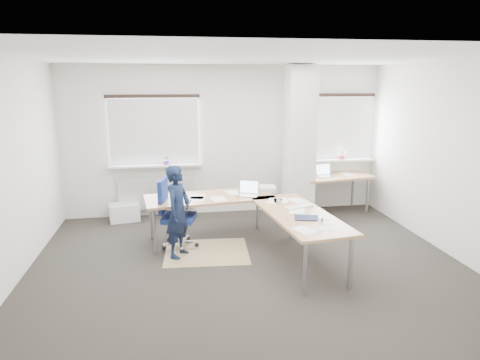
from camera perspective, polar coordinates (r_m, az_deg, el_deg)
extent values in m
plane|color=black|center=(6.12, 1.03, -11.11)|extent=(6.00, 6.00, 0.00)
cube|color=beige|center=(8.13, -2.07, 5.26)|extent=(6.00, 0.04, 2.80)
cube|color=beige|center=(3.35, 8.79, -6.52)|extent=(6.00, 0.04, 2.80)
cube|color=beige|center=(5.95, -28.65, 0.70)|extent=(0.04, 5.00, 2.80)
cube|color=beige|center=(6.89, 26.50, 2.43)|extent=(0.04, 5.00, 2.80)
cube|color=white|center=(5.59, 1.15, 16.05)|extent=(6.00, 5.00, 0.04)
cube|color=beige|center=(7.87, 7.91, 4.80)|extent=(0.50, 0.50, 2.78)
cube|color=white|center=(8.02, -11.36, 6.34)|extent=(1.60, 0.04, 1.20)
cube|color=white|center=(7.98, -11.37, 6.31)|extent=(1.60, 0.02, 1.20)
cube|color=white|center=(8.05, -11.18, 1.90)|extent=(1.70, 0.20, 0.04)
cube|color=white|center=(8.67, 13.32, 6.74)|extent=(1.20, 0.04, 1.20)
cube|color=white|center=(8.63, 13.42, 6.71)|extent=(1.20, 0.02, 1.20)
cube|color=white|center=(8.69, 13.28, 2.62)|extent=(1.30, 0.20, 0.04)
cube|color=silver|center=(8.18, -11.01, -1.72)|extent=(1.40, 0.10, 0.60)
cylinder|color=#67408E|center=(8.01, -9.77, 2.34)|extent=(0.12, 0.12, 0.08)
imported|color=#245C25|center=(8.00, -9.79, 2.64)|extent=(0.09, 0.06, 0.17)
cylinder|color=#A5463F|center=(8.66, 13.35, 2.99)|extent=(0.12, 0.12, 0.08)
imported|color=#245C25|center=(8.66, 13.36, 3.27)|extent=(0.09, 0.07, 0.17)
cube|color=#988053|center=(6.53, -4.45, -9.54)|extent=(1.31, 1.13, 0.01)
cube|color=white|center=(8.14, -15.17, -4.16)|extent=(0.58, 0.46, 0.31)
cube|color=#9A6F42|center=(6.77, -4.09, -2.35)|extent=(2.08, 1.04, 0.04)
cube|color=#9A6F42|center=(5.97, 7.84, -4.59)|extent=(1.04, 2.08, 0.04)
cylinder|color=gray|center=(6.48, -11.33, -6.71)|extent=(0.05, 0.05, 0.69)
cylinder|color=gray|center=(7.04, -11.76, -5.09)|extent=(0.05, 0.05, 0.69)
cylinder|color=gray|center=(7.38, 2.32, -3.97)|extent=(0.05, 0.05, 0.69)
cylinder|color=gray|center=(5.22, 8.70, -11.59)|extent=(0.05, 0.05, 0.69)
cylinder|color=gray|center=(5.49, 14.50, -10.62)|extent=(0.05, 0.05, 0.69)
cylinder|color=gray|center=(6.98, 7.02, -5.07)|extent=(0.05, 0.05, 0.69)
cube|color=#B7B7BC|center=(6.78, 1.02, -2.06)|extent=(0.39, 0.34, 0.01)
cube|color=#B7B7BC|center=(6.86, 1.23, -0.91)|extent=(0.32, 0.16, 0.22)
cube|color=silver|center=(6.86, 1.23, -0.91)|extent=(0.28, 0.14, 0.19)
cube|color=white|center=(6.23, 7.84, -3.54)|extent=(0.46, 0.29, 0.02)
cube|color=#141937|center=(5.76, 8.87, -5.01)|extent=(0.37, 0.31, 0.01)
cube|color=silver|center=(7.11, 2.91, -1.13)|extent=(0.48, 0.37, 0.07)
imported|color=white|center=(6.35, 5.18, -2.95)|extent=(0.08, 0.08, 0.07)
cylinder|color=silver|center=(5.53, 10.69, -5.38)|extent=(0.07, 0.07, 0.10)
cube|color=#9A6F42|center=(8.44, 12.48, 0.48)|extent=(1.50, 0.93, 0.04)
cylinder|color=gray|center=(8.02, 9.62, -2.74)|extent=(0.05, 0.05, 0.69)
cylinder|color=gray|center=(8.65, 16.62, -1.94)|extent=(0.05, 0.05, 0.69)
cylinder|color=gray|center=(8.45, 8.00, -1.87)|extent=(0.05, 0.05, 0.69)
cylinder|color=gray|center=(9.05, 14.79, -1.18)|extent=(0.05, 0.05, 0.69)
cube|color=#B7B7BC|center=(8.29, 11.39, 0.51)|extent=(0.37, 0.30, 0.01)
cube|color=#B7B7BC|center=(8.36, 11.00, 1.42)|extent=(0.33, 0.11, 0.22)
cube|color=silver|center=(8.36, 11.00, 1.42)|extent=(0.29, 0.09, 0.19)
cylinder|color=silver|center=(8.83, 12.85, 1.22)|extent=(0.10, 0.10, 0.02)
cylinder|color=silver|center=(8.79, 12.92, 2.43)|extent=(0.02, 0.16, 0.38)
cylinder|color=silver|center=(8.65, 13.29, 3.71)|extent=(0.02, 0.29, 0.13)
cone|color=silver|center=(8.52, 13.63, 3.42)|extent=(0.14, 0.16, 0.17)
cube|color=navy|center=(6.62, -8.13, -5.01)|extent=(0.56, 0.56, 0.08)
cube|color=navy|center=(6.57, -10.22, -2.07)|extent=(0.15, 0.41, 0.51)
cylinder|color=silver|center=(6.68, -8.08, -6.59)|extent=(0.06, 0.06, 0.35)
cylinder|color=black|center=(6.72, -5.78, -8.60)|extent=(0.07, 0.04, 0.06)
cylinder|color=black|center=(6.98, -6.91, -7.77)|extent=(0.06, 0.07, 0.06)
cylinder|color=black|center=(6.95, -9.48, -7.94)|extent=(0.06, 0.07, 0.06)
cylinder|color=black|center=(6.67, -10.11, -8.89)|extent=(0.07, 0.05, 0.06)
cylinder|color=black|center=(6.52, -7.77, -9.34)|extent=(0.04, 0.06, 0.06)
imported|color=black|center=(6.22, -8.26, -4.20)|extent=(0.52, 0.59, 1.35)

